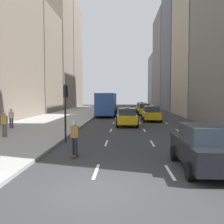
{
  "coord_description": "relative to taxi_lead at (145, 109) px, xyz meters",
  "views": [
    {
      "loc": [
        0.84,
        -7.82,
        2.89
      ],
      "look_at": [
        0.02,
        10.94,
        1.73
      ],
      "focal_mm": 42.0,
      "sensor_mm": 36.0,
      "label": 1
    }
  ],
  "objects": [
    {
      "name": "lane_markings",
      "position": [
        -1.4,
        -8.45,
        -0.87
      ],
      "size": [
        5.72,
        56.0,
        0.01
      ],
      "color": "white",
      "rests_on": "ground"
    },
    {
      "name": "skateboarder",
      "position": [
        -5.47,
        -27.05,
        0.08
      ],
      "size": [
        0.36,
        0.8,
        1.75
      ],
      "color": "brown",
      "rests_on": "ground"
    },
    {
      "name": "pedestrian_mid_block",
      "position": [
        -11.08,
        -22.26,
        0.19
      ],
      "size": [
        0.36,
        0.22,
        1.65
      ],
      "color": "brown",
      "rests_on": "sidewalk_left"
    },
    {
      "name": "pedestrian_far_walking",
      "position": [
        -12.59,
        -17.75,
        0.19
      ],
      "size": [
        0.36,
        0.22,
        1.65
      ],
      "color": "#383D51",
      "rests_on": "sidewalk_left"
    },
    {
      "name": "sedan_black_near",
      "position": [
        0.0,
        -29.05,
        0.02
      ],
      "size": [
        2.02,
        4.6,
        1.78
      ],
      "color": "black",
      "rests_on": "ground"
    },
    {
      "name": "building_row_left",
      "position": [
        -18.0,
        6.92,
        12.0
      ],
      "size": [
        6.0,
        67.51,
        37.77
      ],
      "color": "gray",
      "rests_on": "ground"
    },
    {
      "name": "building_row_right",
      "position": [
        8.0,
        5.67,
        12.54
      ],
      "size": [
        6.0,
        81.06,
        34.81
      ],
      "color": "slate",
      "rests_on": "ground"
    },
    {
      "name": "taxi_third",
      "position": [
        0.0,
        -9.42,
        0.0
      ],
      "size": [
        2.02,
        4.4,
        1.87
      ],
      "color": "yellow",
      "rests_on": "ground"
    },
    {
      "name": "taxi_lead",
      "position": [
        0.0,
        0.0,
        0.0
      ],
      "size": [
        2.02,
        4.4,
        1.87
      ],
      "color": "yellow",
      "rests_on": "ground"
    },
    {
      "name": "taxi_fourth",
      "position": [
        -2.8,
        -14.27,
        0.0
      ],
      "size": [
        2.02,
        4.4,
        1.87
      ],
      "color": "yellow",
      "rests_on": "ground"
    },
    {
      "name": "ground_plane",
      "position": [
        -4.0,
        -31.45,
        -0.88
      ],
      "size": [
        160.0,
        160.0,
        0.0
      ],
      "primitive_type": "plane",
      "color": "#333335"
    },
    {
      "name": "sidewalk_left",
      "position": [
        -11.0,
        -4.45,
        -0.81
      ],
      "size": [
        8.0,
        66.0,
        0.15
      ],
      "primitive_type": "cube",
      "color": "#9E9E99",
      "rests_on": "ground"
    },
    {
      "name": "traffic_light_pole",
      "position": [
        -6.75,
        -23.21,
        1.53
      ],
      "size": [
        0.24,
        0.42,
        3.6
      ],
      "color": "black",
      "rests_on": "ground"
    },
    {
      "name": "city_bus",
      "position": [
        -5.61,
        -0.63,
        0.91
      ],
      "size": [
        2.8,
        11.61,
        3.25
      ],
      "color": "#2D519E",
      "rests_on": "ground"
    },
    {
      "name": "taxi_second",
      "position": [
        0.0,
        6.46,
        0.0
      ],
      "size": [
        2.02,
        4.4,
        1.87
      ],
      "color": "yellow",
      "rests_on": "ground"
    }
  ]
}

